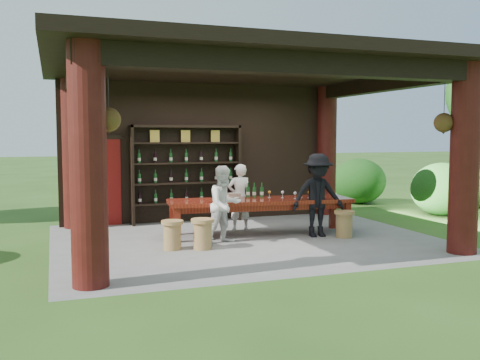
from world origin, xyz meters
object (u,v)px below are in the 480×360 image
object	(u,v)px
stool_near_right	(344,223)
guest_man	(318,195)
wine_shelf	(186,174)
napkin_basket	(234,196)
stool_near_left	(203,233)
stool_far_left	(172,234)
guest_woman	(225,205)
tasting_table	(260,204)
host	(240,197)

from	to	relation	value
stool_near_right	guest_man	size ratio (longest dim) A/B	0.32
wine_shelf	napkin_basket	size ratio (longest dim) A/B	10.04
stool_near_left	napkin_basket	distance (m)	1.44
wine_shelf	stool_far_left	distance (m)	3.18
guest_woman	guest_man	distance (m)	2.00
tasting_table	stool_near_right	world-z (taller)	tasting_table
stool_near_left	stool_far_left	distance (m)	0.55
stool_far_left	wine_shelf	bearing A→B (deg)	71.47
wine_shelf	stool_near_right	bearing A→B (deg)	-48.82
stool_far_left	napkin_basket	bearing A→B (deg)	29.65
wine_shelf	tasting_table	world-z (taller)	wine_shelf
stool_near_left	napkin_basket	bearing A→B (deg)	46.33
wine_shelf	stool_far_left	size ratio (longest dim) A/B	4.93
wine_shelf	host	world-z (taller)	wine_shelf
napkin_basket	wine_shelf	bearing A→B (deg)	102.98
wine_shelf	tasting_table	distance (m)	2.39
guest_woman	guest_man	world-z (taller)	guest_man
stool_near_right	guest_man	distance (m)	0.78
guest_woman	guest_man	bearing A→B (deg)	-16.97
host	napkin_basket	world-z (taller)	host
guest_woman	stool_near_left	bearing A→B (deg)	-162.24
wine_shelf	stool_far_left	world-z (taller)	wine_shelf
napkin_basket	stool_far_left	bearing A→B (deg)	-150.35
guest_man	host	bearing A→B (deg)	142.13
stool_far_left	guest_man	world-z (taller)	guest_man
tasting_table	guest_man	size ratio (longest dim) A/B	2.28
stool_near_left	stool_far_left	size ratio (longest dim) A/B	1.05
wine_shelf	napkin_basket	xyz separation A→B (m)	(0.48, -2.08, -0.33)
tasting_table	host	world-z (taller)	host
tasting_table	stool_near_left	world-z (taller)	tasting_table
stool_near_right	napkin_basket	size ratio (longest dim) A/B	2.08
napkin_basket	stool_near_left	bearing A→B (deg)	-133.67
tasting_table	guest_woman	size ratio (longest dim) A/B	2.60
host	guest_man	size ratio (longest dim) A/B	0.85
wine_shelf	napkin_basket	distance (m)	2.16
guest_woman	napkin_basket	bearing A→B (deg)	39.24
stool_far_left	tasting_table	bearing A→B (deg)	22.00
guest_man	napkin_basket	bearing A→B (deg)	166.38
tasting_table	napkin_basket	distance (m)	0.61
stool_far_left	host	distance (m)	2.36
stool_near_left	host	xyz separation A→B (m)	(1.27, 1.61, 0.43)
stool_far_left	napkin_basket	xyz separation A→B (m)	(1.45, 0.83, 0.54)
tasting_table	host	size ratio (longest dim) A/B	2.68
stool_near_left	napkin_basket	world-z (taller)	napkin_basket
guest_man	stool_near_left	bearing A→B (deg)	-165.15
wine_shelf	stool_near_right	xyz separation A→B (m)	(2.55, -2.92, -0.87)
host	tasting_table	bearing A→B (deg)	113.24
stool_near_left	guest_woman	bearing A→B (deg)	35.24
stool_near_left	host	world-z (taller)	host
wine_shelf	stool_near_left	world-z (taller)	wine_shelf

